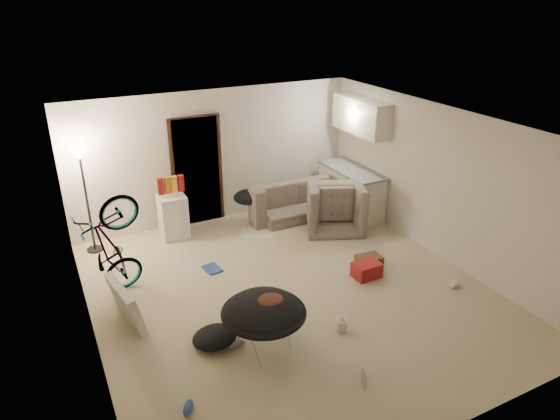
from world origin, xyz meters
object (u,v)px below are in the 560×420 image
sofa (293,201)px  juicer (342,325)px  kitchen_counter (351,192)px  saucer_chair (264,319)px  floor_lamp (83,179)px  drink_case_a (369,262)px  tv_box (126,304)px  armchair (332,208)px  mini_fridge (173,216)px  drink_case_b (367,270)px  bicycle (115,270)px

sofa → juicer: size_ratio=8.53×
kitchen_counter → saucer_chair: bearing=-137.9°
kitchen_counter → juicer: (-2.25, -3.13, -0.35)m
floor_lamp → drink_case_a: bearing=-34.4°
floor_lamp → tv_box: (0.10, -2.33, -1.01)m
armchair → saucer_chair: 3.79m
tv_box → juicer: tv_box is taller
mini_fridge → drink_case_a: bearing=-44.6°
tv_box → armchair: bearing=9.0°
sofa → armchair: bearing=120.7°
tv_box → drink_case_a: bearing=-14.1°
sofa → drink_case_a: size_ratio=4.97×
saucer_chair → mini_fridge: bearing=92.2°
tv_box → kitchen_counter: bearing=10.1°
sofa → tv_box: tv_box is taller
tv_box → juicer: bearing=-39.8°
sofa → drink_case_b: 2.63m
bicycle → drink_case_b: size_ratio=3.96×
sofa → drink_case_b: (-0.09, -2.63, -0.16)m
drink_case_a → kitchen_counter: bearing=68.3°
juicer → drink_case_b: bearing=41.3°
drink_case_a → sofa: bearing=96.8°
tv_box → drink_case_b: size_ratio=2.17×
mini_fridge → tv_box: mini_fridge is taller
floor_lamp → armchair: floor_lamp is taller
kitchen_counter → drink_case_a: (-0.98, -1.99, -0.33)m
mini_fridge → juicer: size_ratio=3.50×
armchair → tv_box: armchair is taller
bicycle → floor_lamp: bearing=-4.8°
juicer → sofa: bearing=71.8°
kitchen_counter → bicycle: (-4.73, -0.94, -0.01)m
saucer_chair → tv_box: bearing=137.1°
armchair → tv_box: size_ratio=1.17×
kitchen_counter → saucer_chair: (-3.31, -2.99, 0.00)m
kitchen_counter → bicycle: bearing=-168.8°
sofa → tv_box: bearing=30.7°
floor_lamp → kitchen_counter: size_ratio=1.21×
saucer_chair → tv_box: size_ratio=1.17×
saucer_chair → drink_case_a: bearing=23.4°
tv_box → drink_case_a: 3.76m
armchair → drink_case_b: (-0.54, -1.86, -0.22)m
juicer → kitchen_counter: bearing=54.3°
kitchen_counter → juicer: bearing=-125.7°
tv_box → drink_case_b: 3.61m
armchair → mini_fridge: 2.95m
drink_case_a → juicer: size_ratio=1.72×
floor_lamp → bicycle: floor_lamp is taller
kitchen_counter → drink_case_a: bearing=-116.3°
floor_lamp → mini_fridge: 1.66m
bicycle → drink_case_a: bicycle is taller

